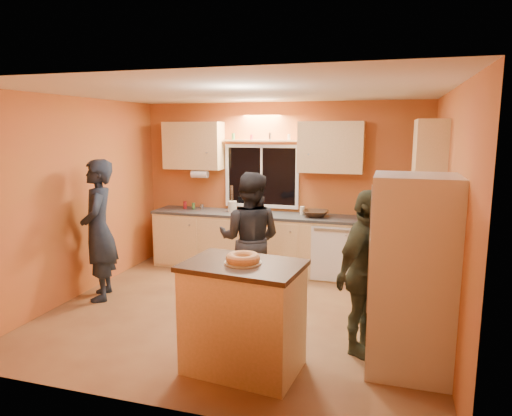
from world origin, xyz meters
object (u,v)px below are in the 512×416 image
(refrigerator, at_px, (412,275))
(island, at_px, (243,316))
(person_right, at_px, (365,273))
(person_left, at_px, (99,230))
(person_center, at_px, (250,239))

(refrigerator, height_order, island, refrigerator)
(refrigerator, bearing_deg, person_right, 153.80)
(island, relative_size, person_right, 0.69)
(person_left, relative_size, person_right, 1.12)
(island, distance_m, person_right, 1.25)
(person_left, distance_m, person_right, 3.42)
(refrigerator, distance_m, person_right, 0.48)
(island, relative_size, person_center, 0.67)
(refrigerator, distance_m, person_center, 2.18)
(refrigerator, distance_m, person_left, 3.86)
(refrigerator, bearing_deg, person_left, 168.81)
(person_left, relative_size, person_center, 1.08)
(person_center, bearing_deg, person_right, 145.76)
(person_center, bearing_deg, island, 103.18)
(refrigerator, relative_size, island, 1.61)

